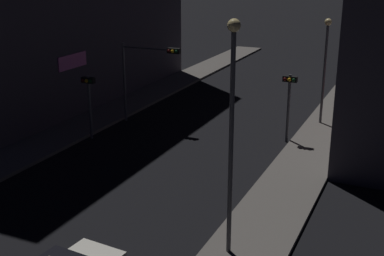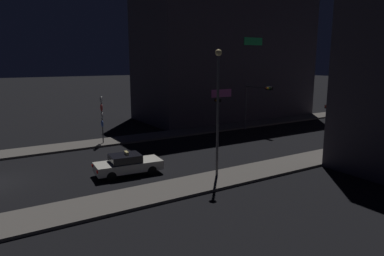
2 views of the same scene
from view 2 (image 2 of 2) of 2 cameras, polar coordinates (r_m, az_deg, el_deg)
sidewalk_left at (r=41.83m, az=8.98°, el=0.55°), size 2.91×57.52×0.18m
sidewalk_right at (r=32.80m, az=25.04°, el=-3.25°), size 2.91×57.52×0.18m
building_facade_left at (r=47.71m, az=5.54°, el=14.64°), size 10.87×22.92×21.31m
taxi at (r=23.88m, az=-10.48°, el=-5.84°), size 2.16×4.58×1.62m
traffic_light_overhead at (r=37.78m, az=10.33°, el=4.88°), size 4.00×0.42×5.05m
traffic_light_left_kerb at (r=36.68m, az=4.19°, el=3.27°), size 0.80×0.42×3.72m
traffic_light_right_kerb at (r=32.03m, az=21.42°, el=1.66°), size 0.80×0.42×3.93m
sign_pole_left at (r=32.48m, az=-14.51°, el=1.93°), size 0.63×0.10×4.26m
street_lamp_near_block at (r=22.04m, az=4.24°, el=4.59°), size 0.42×0.42×8.07m
street_lamp_far_block at (r=34.50m, az=27.11°, el=4.33°), size 0.43×0.43×6.47m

